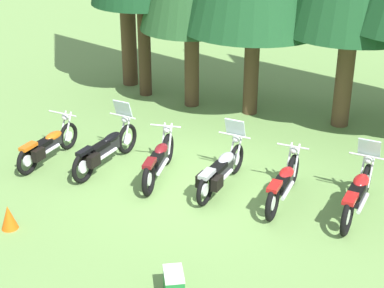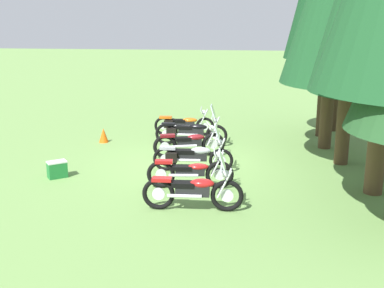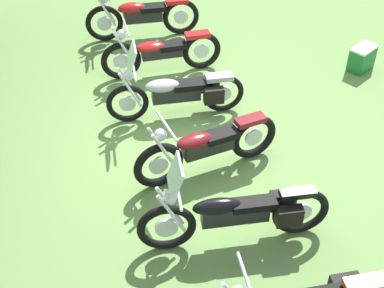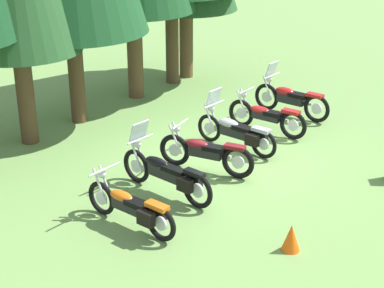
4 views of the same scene
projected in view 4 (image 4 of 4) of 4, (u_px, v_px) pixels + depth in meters
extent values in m
plane|color=#6B934C|center=(222.00, 158.00, 13.80)|extent=(80.00, 80.00, 0.00)
torus|color=black|center=(101.00, 198.00, 11.29)|extent=(0.11, 0.66, 0.66)
cylinder|color=silver|center=(101.00, 198.00, 11.29)|extent=(0.06, 0.26, 0.25)
torus|color=black|center=(161.00, 224.00, 10.43)|extent=(0.11, 0.66, 0.66)
cylinder|color=silver|center=(161.00, 224.00, 10.43)|extent=(0.06, 0.26, 0.25)
cube|color=black|center=(130.00, 206.00, 10.82)|extent=(0.22, 0.74, 0.21)
ellipsoid|color=#D16014|center=(121.00, 196.00, 10.89)|extent=(0.27, 0.53, 0.16)
cube|color=black|center=(138.00, 204.00, 10.66)|extent=(0.25, 0.49, 0.10)
cube|color=#D16014|center=(157.00, 206.00, 10.35)|extent=(0.20, 0.45, 0.08)
cylinder|color=silver|center=(100.00, 186.00, 11.08)|extent=(0.05, 0.34, 0.65)
cylinder|color=silver|center=(106.00, 183.00, 11.19)|extent=(0.05, 0.34, 0.65)
cylinder|color=silver|center=(105.00, 169.00, 10.96)|extent=(0.78, 0.06, 0.04)
sphere|color=silver|center=(102.00, 174.00, 11.06)|extent=(0.17, 0.17, 0.17)
cylinder|color=silver|center=(141.00, 209.00, 10.85)|extent=(0.10, 0.73, 0.08)
cube|color=black|center=(146.00, 218.00, 10.39)|extent=(0.15, 0.32, 0.26)
cube|color=black|center=(158.00, 211.00, 10.62)|extent=(0.15, 0.32, 0.26)
torus|color=black|center=(136.00, 166.00, 12.52)|extent=(0.11, 0.72, 0.72)
cylinder|color=silver|center=(136.00, 166.00, 12.52)|extent=(0.05, 0.28, 0.28)
torus|color=black|center=(198.00, 190.00, 11.51)|extent=(0.11, 0.72, 0.72)
cylinder|color=silver|center=(198.00, 190.00, 11.51)|extent=(0.05, 0.28, 0.28)
cube|color=black|center=(166.00, 173.00, 11.97)|extent=(0.18, 0.83, 0.25)
ellipsoid|color=black|center=(157.00, 162.00, 12.05)|extent=(0.22, 0.59, 0.20)
cube|color=black|center=(174.00, 170.00, 11.78)|extent=(0.21, 0.55, 0.10)
cube|color=black|center=(194.00, 173.00, 11.42)|extent=(0.16, 0.44, 0.08)
cylinder|color=silver|center=(136.00, 154.00, 12.33)|extent=(0.05, 0.34, 0.65)
cylinder|color=silver|center=(140.00, 153.00, 12.42)|extent=(0.05, 0.34, 0.65)
cylinder|color=silver|center=(140.00, 139.00, 12.19)|extent=(0.70, 0.04, 0.04)
sphere|color=silver|center=(137.00, 144.00, 12.30)|extent=(0.17, 0.17, 0.17)
cylinder|color=silver|center=(176.00, 178.00, 11.97)|extent=(0.09, 0.83, 0.08)
cube|color=silver|center=(139.00, 131.00, 12.14)|extent=(0.44, 0.16, 0.39)
cube|color=black|center=(185.00, 185.00, 11.50)|extent=(0.14, 0.32, 0.26)
cube|color=black|center=(194.00, 180.00, 11.68)|extent=(0.14, 0.32, 0.26)
torus|color=black|center=(175.00, 150.00, 13.29)|extent=(0.30, 0.73, 0.72)
cylinder|color=silver|center=(175.00, 150.00, 13.29)|extent=(0.12, 0.28, 0.27)
torus|color=black|center=(238.00, 162.00, 12.69)|extent=(0.30, 0.73, 0.72)
cylinder|color=silver|center=(238.00, 162.00, 12.69)|extent=(0.12, 0.28, 0.27)
cube|color=black|center=(206.00, 152.00, 12.95)|extent=(0.40, 0.77, 0.23)
ellipsoid|color=maroon|center=(197.00, 144.00, 12.98)|extent=(0.39, 0.58, 0.18)
cube|color=black|center=(214.00, 148.00, 12.83)|extent=(0.37, 0.54, 0.10)
cube|color=maroon|center=(235.00, 147.00, 12.60)|extent=(0.30, 0.48, 0.08)
cylinder|color=silver|center=(175.00, 139.00, 13.09)|extent=(0.13, 0.34, 0.65)
cylinder|color=silver|center=(179.00, 137.00, 13.22)|extent=(0.13, 0.34, 0.65)
cylinder|color=silver|center=(180.00, 124.00, 12.99)|extent=(0.68, 0.21, 0.04)
sphere|color=silver|center=(176.00, 128.00, 13.07)|extent=(0.21, 0.21, 0.17)
cylinder|color=silver|center=(215.00, 154.00, 13.03)|extent=(0.27, 0.73, 0.08)
torus|color=black|center=(209.00, 128.00, 14.59)|extent=(0.10, 0.68, 0.68)
cylinder|color=silver|center=(209.00, 128.00, 14.59)|extent=(0.05, 0.26, 0.26)
torus|color=black|center=(264.00, 144.00, 13.66)|extent=(0.10, 0.68, 0.68)
cylinder|color=silver|center=(264.00, 144.00, 13.66)|extent=(0.05, 0.26, 0.26)
cube|color=black|center=(236.00, 131.00, 14.08)|extent=(0.23, 0.78, 0.25)
ellipsoid|color=#9EA0A8|center=(228.00, 123.00, 14.15)|extent=(0.28, 0.55, 0.20)
cube|color=black|center=(243.00, 128.00, 13.91)|extent=(0.26, 0.52, 0.10)
cube|color=#9EA0A8|center=(261.00, 130.00, 13.59)|extent=(0.21, 0.44, 0.08)
cylinder|color=silver|center=(209.00, 118.00, 14.38)|extent=(0.05, 0.34, 0.65)
cylinder|color=silver|center=(214.00, 116.00, 14.50)|extent=(0.05, 0.34, 0.65)
cylinder|color=silver|center=(214.00, 104.00, 14.26)|extent=(0.73, 0.05, 0.04)
sphere|color=silver|center=(211.00, 108.00, 14.36)|extent=(0.17, 0.17, 0.17)
cylinder|color=silver|center=(245.00, 135.00, 14.11)|extent=(0.09, 0.77, 0.08)
cube|color=silver|center=(214.00, 97.00, 14.20)|extent=(0.44, 0.16, 0.39)
cube|color=black|center=(252.00, 140.00, 13.62)|extent=(0.14, 0.32, 0.26)
cube|color=black|center=(261.00, 136.00, 13.87)|extent=(0.14, 0.32, 0.26)
torus|color=black|center=(241.00, 113.00, 15.50)|extent=(0.17, 0.72, 0.72)
cylinder|color=silver|center=(241.00, 113.00, 15.50)|extent=(0.07, 0.28, 0.27)
torus|color=black|center=(293.00, 125.00, 14.70)|extent=(0.17, 0.72, 0.72)
cylinder|color=silver|center=(293.00, 125.00, 14.70)|extent=(0.07, 0.28, 0.27)
cube|color=black|center=(267.00, 116.00, 15.06)|extent=(0.28, 0.75, 0.20)
ellipsoid|color=#B21919|center=(260.00, 109.00, 15.13)|extent=(0.32, 0.54, 0.15)
cube|color=black|center=(274.00, 114.00, 14.92)|extent=(0.30, 0.51, 0.10)
cube|color=#B21919|center=(291.00, 112.00, 14.61)|extent=(0.24, 0.45, 0.08)
cylinder|color=silver|center=(242.00, 103.00, 15.29)|extent=(0.07, 0.34, 0.65)
cylinder|color=silver|center=(245.00, 102.00, 15.42)|extent=(0.07, 0.34, 0.65)
cylinder|color=silver|center=(247.00, 90.00, 15.18)|extent=(0.68, 0.09, 0.04)
sphere|color=silver|center=(243.00, 94.00, 15.28)|extent=(0.18, 0.18, 0.17)
cylinder|color=silver|center=(275.00, 118.00, 15.11)|extent=(0.14, 0.74, 0.08)
torus|color=black|center=(267.00, 97.00, 16.68)|extent=(0.12, 0.74, 0.74)
cylinder|color=silver|center=(267.00, 97.00, 16.68)|extent=(0.06, 0.29, 0.29)
torus|color=black|center=(317.00, 109.00, 15.78)|extent=(0.12, 0.74, 0.74)
cylinder|color=silver|center=(317.00, 109.00, 15.78)|extent=(0.06, 0.29, 0.29)
cube|color=black|center=(291.00, 98.00, 16.18)|extent=(0.26, 0.77, 0.26)
ellipsoid|color=#B21919|center=(285.00, 91.00, 16.24)|extent=(0.31, 0.55, 0.20)
cube|color=black|center=(298.00, 95.00, 16.01)|extent=(0.29, 0.51, 0.10)
cube|color=#B21919|center=(315.00, 95.00, 15.69)|extent=(0.23, 0.44, 0.08)
cylinder|color=silver|center=(267.00, 88.00, 16.46)|extent=(0.05, 0.34, 0.65)
cylinder|color=silver|center=(271.00, 86.00, 16.59)|extent=(0.05, 0.34, 0.65)
cylinder|color=silver|center=(272.00, 75.00, 16.35)|extent=(0.75, 0.05, 0.04)
sphere|color=silver|center=(269.00, 79.00, 16.45)|extent=(0.17, 0.17, 0.17)
cylinder|color=silver|center=(299.00, 102.00, 16.23)|extent=(0.10, 0.76, 0.08)
cube|color=silver|center=(272.00, 69.00, 16.29)|extent=(0.44, 0.16, 0.39)
cylinder|color=#4C3823|center=(26.00, 98.00, 14.25)|extent=(0.41, 0.41, 2.23)
cylinder|color=#4C3823|center=(76.00, 77.00, 15.54)|extent=(0.40, 0.40, 2.37)
cylinder|color=brown|center=(135.00, 55.00, 17.41)|extent=(0.45, 0.45, 2.52)
cylinder|color=#4C3823|center=(172.00, 38.00, 18.70)|extent=(0.40, 0.40, 2.83)
cylinder|color=brown|center=(186.00, 43.00, 19.40)|extent=(0.44, 0.44, 2.19)
cone|color=#EA590F|center=(291.00, 238.00, 10.18)|extent=(0.32, 0.32, 0.48)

